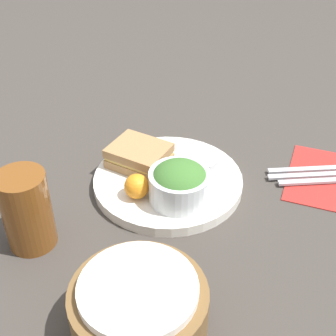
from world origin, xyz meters
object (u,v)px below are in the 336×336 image
at_px(salad_bowl, 179,183).
at_px(bread_basket, 139,309).
at_px(drink_glass, 27,210).
at_px(fork, 318,169).
at_px(sandwich, 139,156).
at_px(spoon, 324,181).
at_px(dressing_cup, 201,164).
at_px(knife, 321,175).
at_px(plate, 168,181).

bearing_deg(salad_bowl, bread_basket, 97.34).
distance_m(drink_glass, fork, 0.52).
bearing_deg(fork, salad_bowl, -163.84).
height_order(sandwich, spoon, sandwich).
distance_m(sandwich, fork, 0.33).
xyz_separation_m(dressing_cup, knife, (-0.21, -0.08, -0.03)).
bearing_deg(dressing_cup, fork, -153.95).
xyz_separation_m(bread_basket, knife, (-0.19, -0.41, -0.04)).
relative_size(sandwich, drink_glass, 0.89).
bearing_deg(dressing_cup, spoon, -163.23).
bearing_deg(fork, dressing_cup, -178.74).
xyz_separation_m(fork, spoon, (-0.02, 0.03, 0.00)).
height_order(salad_bowl, knife, salad_bowl).
bearing_deg(drink_glass, fork, -139.58).
bearing_deg(drink_glass, knife, -141.50).
xyz_separation_m(drink_glass, bread_basket, (-0.22, 0.09, -0.02)).
height_order(salad_bowl, drink_glass, drink_glass).
distance_m(plate, salad_bowl, 0.07).
bearing_deg(plate, spoon, -158.86).
bearing_deg(dressing_cup, salad_bowl, 81.98).
height_order(dressing_cup, fork, dressing_cup).
distance_m(bread_basket, knife, 0.45).
xyz_separation_m(salad_bowl, fork, (-0.21, -0.18, -0.05)).
relative_size(sandwich, salad_bowl, 1.12).
height_order(plate, bread_basket, bread_basket).
distance_m(drink_glass, bread_basket, 0.24).
bearing_deg(sandwich, dressing_cup, -170.61).
distance_m(sandwich, knife, 0.34).
relative_size(plate, fork, 1.41).
bearing_deg(knife, drink_glass, -166.29).
relative_size(bread_basket, spoon, 1.01).
bearing_deg(knife, plate, 180.00).
distance_m(fork, spoon, 0.04).
bearing_deg(salad_bowl, sandwich, -33.69).
distance_m(bread_basket, fork, 0.46).
xyz_separation_m(dressing_cup, fork, (-0.20, -0.10, -0.03)).
bearing_deg(spoon, plate, 176.35).
bearing_deg(bread_basket, spoon, -116.28).
bearing_deg(plate, salad_bowl, 128.00).
relative_size(drink_glass, bread_basket, 0.74).
height_order(plate, knife, plate).
bearing_deg(knife, fork, 90.00).
xyz_separation_m(sandwich, salad_bowl, (-0.10, 0.07, 0.01)).
distance_m(bread_basket, spoon, 0.44).
relative_size(plate, drink_glass, 2.07).
xyz_separation_m(plate, knife, (-0.26, -0.12, -0.00)).
relative_size(dressing_cup, knife, 0.30).
bearing_deg(plate, knife, -155.21).
bearing_deg(plate, drink_glass, 53.88).
height_order(sandwich, fork, sandwich).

